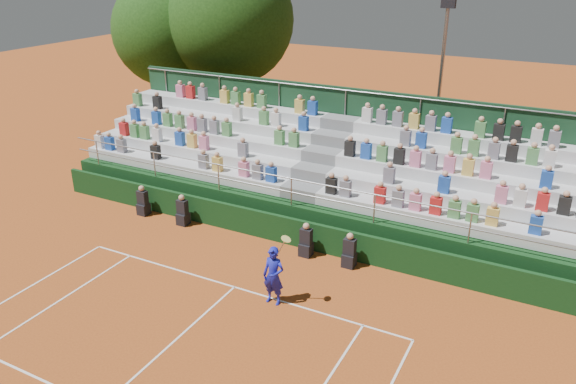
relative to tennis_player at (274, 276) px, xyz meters
The scene contains 8 objects.
ground 1.70m from the tennis_player, behind, with size 90.00×90.00×0.00m, color #A54C1B.
courtside_wall 3.66m from the tennis_player, 113.27° to the left, with size 20.00×0.15×1.00m, color black.
line_officials 4.18m from the tennis_player, 135.91° to the left, with size 8.86×0.40×1.19m.
grandstand 6.74m from the tennis_player, 102.17° to the left, with size 20.00×5.20×4.40m.
tennis_player is the anchor object (origin of this frame).
tree_west 18.48m from the tennis_player, 136.79° to the left, with size 5.83×5.83×8.44m.
tree_east 16.86m from the tennis_player, 126.56° to the left, with size 6.46×6.46×9.40m.
floodlight_mast 13.72m from the tennis_player, 84.80° to the left, with size 0.60×0.25×7.50m.
Camera 1 is at (8.09, -12.05, 9.26)m, focal length 35.00 mm.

